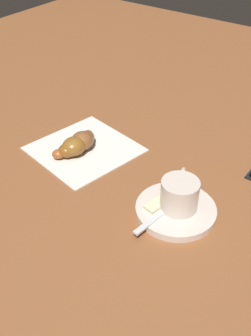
{
  "coord_description": "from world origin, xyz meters",
  "views": [
    {
      "loc": [
        0.32,
        -0.45,
        0.45
      ],
      "look_at": [
        -0.01,
        0.0,
        0.02
      ],
      "focal_mm": 43.66,
      "sensor_mm": 36.0,
      "label": 1
    }
  ],
  "objects_px": {
    "saucer": "(176,210)",
    "teaspoon": "(170,206)",
    "croissant": "(78,143)",
    "sugar_packet": "(161,201)",
    "napkin": "(84,149)",
    "espresso_cup": "(180,194)"
  },
  "relations": [
    {
      "from": "teaspoon",
      "to": "sugar_packet",
      "type": "bearing_deg",
      "value": 177.78
    },
    {
      "from": "espresso_cup",
      "to": "croissant",
      "type": "xyz_separation_m",
      "value": [
        -0.24,
        0.03,
        -0.02
      ]
    },
    {
      "from": "teaspoon",
      "to": "sugar_packet",
      "type": "xyz_separation_m",
      "value": [
        -0.02,
        0.0,
        0.0
      ]
    },
    {
      "from": "saucer",
      "to": "teaspoon",
      "type": "relative_size",
      "value": 1.05
    },
    {
      "from": "saucer",
      "to": "napkin",
      "type": "relative_size",
      "value": 0.72
    },
    {
      "from": "espresso_cup",
      "to": "teaspoon",
      "type": "relative_size",
      "value": 0.69
    },
    {
      "from": "sugar_packet",
      "to": "napkin",
      "type": "distance_m",
      "value": 0.21
    },
    {
      "from": "teaspoon",
      "to": "sugar_packet",
      "type": "relative_size",
      "value": 2.02
    },
    {
      "from": "espresso_cup",
      "to": "croissant",
      "type": "distance_m",
      "value": 0.24
    },
    {
      "from": "teaspoon",
      "to": "croissant",
      "type": "xyz_separation_m",
      "value": [
        -0.23,
        0.04,
        0.0
      ]
    },
    {
      "from": "sugar_packet",
      "to": "saucer",
      "type": "bearing_deg",
      "value": 110.99
    },
    {
      "from": "teaspoon",
      "to": "croissant",
      "type": "height_order",
      "value": "croissant"
    },
    {
      "from": "teaspoon",
      "to": "sugar_packet",
      "type": "height_order",
      "value": "teaspoon"
    },
    {
      "from": "saucer",
      "to": "espresso_cup",
      "type": "height_order",
      "value": "espresso_cup"
    },
    {
      "from": "teaspoon",
      "to": "espresso_cup",
      "type": "bearing_deg",
      "value": 49.87
    },
    {
      "from": "croissant",
      "to": "teaspoon",
      "type": "bearing_deg",
      "value": -10.55
    },
    {
      "from": "espresso_cup",
      "to": "napkin",
      "type": "distance_m",
      "value": 0.24
    },
    {
      "from": "espresso_cup",
      "to": "sugar_packet",
      "type": "relative_size",
      "value": 1.39
    },
    {
      "from": "espresso_cup",
      "to": "teaspoon",
      "type": "height_order",
      "value": "espresso_cup"
    },
    {
      "from": "saucer",
      "to": "espresso_cup",
      "type": "relative_size",
      "value": 1.53
    },
    {
      "from": "sugar_packet",
      "to": "napkin",
      "type": "bearing_deg",
      "value": -95.24
    },
    {
      "from": "sugar_packet",
      "to": "teaspoon",
      "type": "bearing_deg",
      "value": 97.17
    }
  ]
}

